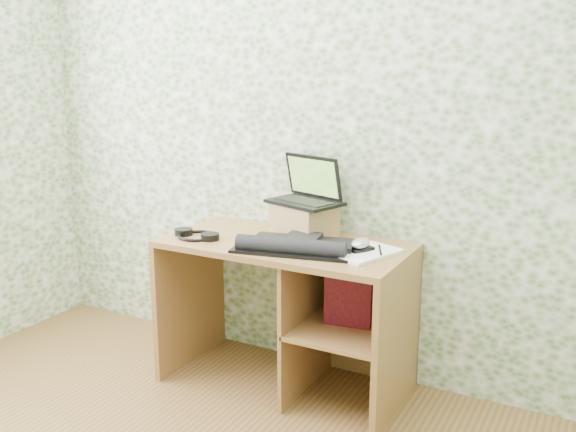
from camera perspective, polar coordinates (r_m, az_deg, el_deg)
The scene contains 10 objects.
wall_back at distance 3.29m, azimuth 2.33°, elevation 8.24°, with size 3.50×3.50×0.00m, color silver.
desk at distance 3.19m, azimuth 1.24°, elevation -7.05°, with size 1.20×0.60×0.75m.
riser at distance 3.20m, azimuth 1.47°, elevation -0.37°, with size 0.28×0.23×0.17m, color #A27948.
laptop at distance 3.21m, azimuth 1.79°, elevation 2.16°, with size 0.40×0.34×0.23m.
keyboard at distance 2.97m, azimuth 0.86°, elevation -2.61°, with size 0.57×0.38×0.08m.
headphones at distance 3.23m, azimuth -8.12°, elevation -1.69°, with size 0.26×0.20×0.03m.
notepad at distance 2.94m, azimuth 6.71°, elevation -3.24°, with size 0.22×0.32×0.01m, color white.
mouse at distance 2.94m, azimuth 6.47°, elevation -2.66°, with size 0.08×0.12×0.04m, color silver.
pen at distance 2.95m, azimuth 8.19°, elevation -2.99°, with size 0.01×0.01×0.16m, color black.
red_box at distance 3.05m, azimuth 5.45°, elevation -7.25°, with size 0.22×0.07×0.27m, color maroon.
Camera 1 is at (1.43, -1.20, 1.60)m, focal length 40.00 mm.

